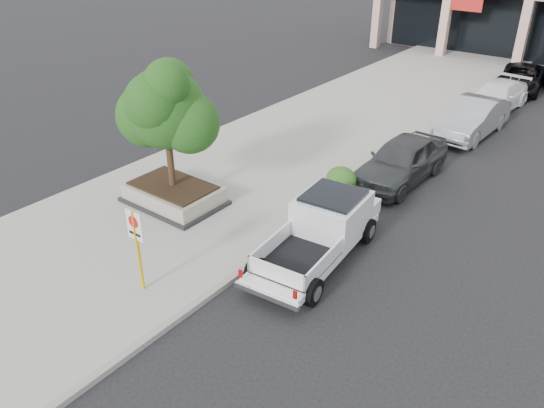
{
  "coord_description": "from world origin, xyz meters",
  "views": [
    {
      "loc": [
        6.31,
        -9.02,
        8.68
      ],
      "look_at": [
        -1.81,
        1.5,
        1.37
      ],
      "focal_mm": 35.0,
      "sensor_mm": 36.0,
      "label": 1
    }
  ],
  "objects_px": {
    "pickup_truck": "(316,234)",
    "curb_car_b": "(472,118)",
    "planter_tree": "(172,109)",
    "no_parking_sign": "(137,240)",
    "curb_car_c": "(496,96)",
    "planter": "(174,194)",
    "curb_car_d": "(521,78)",
    "curb_car_a": "(401,160)"
  },
  "relations": [
    {
      "from": "curb_car_b",
      "to": "curb_car_c",
      "type": "relative_size",
      "value": 1.03
    },
    {
      "from": "planter_tree",
      "to": "curb_car_a",
      "type": "height_order",
      "value": "planter_tree"
    },
    {
      "from": "pickup_truck",
      "to": "curb_car_a",
      "type": "bearing_deg",
      "value": 87.94
    },
    {
      "from": "planter",
      "to": "pickup_truck",
      "type": "xyz_separation_m",
      "value": [
        5.47,
        0.28,
        0.36
      ]
    },
    {
      "from": "curb_car_c",
      "to": "curb_car_a",
      "type": "bearing_deg",
      "value": -85.65
    },
    {
      "from": "planter_tree",
      "to": "curb_car_b",
      "type": "bearing_deg",
      "value": 66.42
    },
    {
      "from": "planter_tree",
      "to": "pickup_truck",
      "type": "distance_m",
      "value": 5.93
    },
    {
      "from": "planter",
      "to": "curb_car_b",
      "type": "bearing_deg",
      "value": 66.16
    },
    {
      "from": "curb_car_b",
      "to": "pickup_truck",
      "type": "bearing_deg",
      "value": -87.55
    },
    {
      "from": "planter",
      "to": "no_parking_sign",
      "type": "xyz_separation_m",
      "value": [
        2.8,
        -3.72,
        1.16
      ]
    },
    {
      "from": "no_parking_sign",
      "to": "pickup_truck",
      "type": "bearing_deg",
      "value": 56.3
    },
    {
      "from": "curb_car_d",
      "to": "curb_car_b",
      "type": "bearing_deg",
      "value": -95.1
    },
    {
      "from": "pickup_truck",
      "to": "planter_tree",
      "type": "bearing_deg",
      "value": 175.82
    },
    {
      "from": "curb_car_a",
      "to": "no_parking_sign",
      "type": "bearing_deg",
      "value": -100.4
    },
    {
      "from": "curb_car_c",
      "to": "curb_car_d",
      "type": "relative_size",
      "value": 0.96
    },
    {
      "from": "curb_car_c",
      "to": "planter_tree",
      "type": "bearing_deg",
      "value": -101.83
    },
    {
      "from": "planter_tree",
      "to": "no_parking_sign",
      "type": "bearing_deg",
      "value": -55.38
    },
    {
      "from": "planter_tree",
      "to": "curb_car_a",
      "type": "bearing_deg",
      "value": 51.73
    },
    {
      "from": "curb_car_a",
      "to": "curb_car_c",
      "type": "distance_m",
      "value": 10.3
    },
    {
      "from": "no_parking_sign",
      "to": "curb_car_a",
      "type": "height_order",
      "value": "no_parking_sign"
    },
    {
      "from": "planter",
      "to": "curb_car_c",
      "type": "relative_size",
      "value": 0.68
    },
    {
      "from": "planter",
      "to": "curb_car_d",
      "type": "relative_size",
      "value": 0.65
    },
    {
      "from": "planter_tree",
      "to": "planter",
      "type": "bearing_deg",
      "value": -131.03
    },
    {
      "from": "planter",
      "to": "curb_car_c",
      "type": "distance_m",
      "value": 17.56
    },
    {
      "from": "planter",
      "to": "curb_car_d",
      "type": "height_order",
      "value": "curb_car_d"
    },
    {
      "from": "no_parking_sign",
      "to": "curb_car_c",
      "type": "height_order",
      "value": "no_parking_sign"
    },
    {
      "from": "pickup_truck",
      "to": "curb_car_b",
      "type": "relative_size",
      "value": 1.1
    },
    {
      "from": "curb_car_a",
      "to": "curb_car_c",
      "type": "bearing_deg",
      "value": 91.22
    },
    {
      "from": "planter",
      "to": "curb_car_c",
      "type": "bearing_deg",
      "value": 72.46
    },
    {
      "from": "planter_tree",
      "to": "no_parking_sign",
      "type": "height_order",
      "value": "planter_tree"
    },
    {
      "from": "planter",
      "to": "pickup_truck",
      "type": "bearing_deg",
      "value": 2.95
    },
    {
      "from": "planter_tree",
      "to": "curb_car_b",
      "type": "height_order",
      "value": "planter_tree"
    },
    {
      "from": "planter_tree",
      "to": "curb_car_a",
      "type": "xyz_separation_m",
      "value": [
        4.96,
        6.29,
        -2.61
      ]
    },
    {
      "from": "curb_car_a",
      "to": "curb_car_d",
      "type": "height_order",
      "value": "curb_car_a"
    },
    {
      "from": "curb_car_b",
      "to": "curb_car_c",
      "type": "xyz_separation_m",
      "value": [
        -0.26,
        4.18,
        -0.11
      ]
    },
    {
      "from": "planter_tree",
      "to": "curb_car_a",
      "type": "relative_size",
      "value": 0.85
    },
    {
      "from": "curb_car_a",
      "to": "curb_car_c",
      "type": "relative_size",
      "value": 1.0
    },
    {
      "from": "planter",
      "to": "curb_car_c",
      "type": "xyz_separation_m",
      "value": [
        5.29,
        16.74,
        0.21
      ]
    },
    {
      "from": "planter",
      "to": "curb_car_a",
      "type": "bearing_deg",
      "value": 51.66
    },
    {
      "from": "curb_car_d",
      "to": "curb_car_a",
      "type": "bearing_deg",
      "value": -97.57
    },
    {
      "from": "curb_car_c",
      "to": "curb_car_d",
      "type": "distance_m",
      "value": 4.25
    },
    {
      "from": "planter_tree",
      "to": "curb_car_d",
      "type": "bearing_deg",
      "value": 76.05
    }
  ]
}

